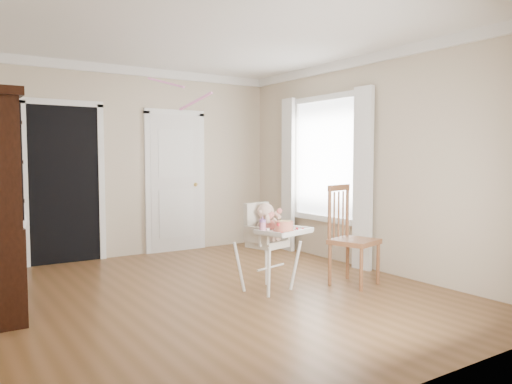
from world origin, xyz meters
TOP-DOWN VIEW (x-y plane):
  - floor at (0.00, 0.00)m, footprint 5.00×5.00m
  - ceiling at (0.00, 0.00)m, footprint 5.00×5.00m
  - wall_back at (0.00, 2.50)m, footprint 4.50×0.00m
  - wall_right at (2.25, 0.00)m, footprint 0.00×5.00m
  - crown_molding at (0.00, 0.00)m, footprint 4.50×5.00m
  - doorway at (-0.90, 2.48)m, footprint 1.06×0.05m
  - closet_door at (0.70, 2.48)m, footprint 0.96×0.09m
  - window_right at (2.18, 0.80)m, footprint 0.13×1.84m
  - high_chair at (0.57, -0.17)m, footprint 0.69×0.79m
  - baby at (0.56, -0.15)m, footprint 0.31×0.22m
  - cake at (0.60, -0.41)m, footprint 0.24×0.24m
  - sippy_cup at (0.39, -0.33)m, footprint 0.07×0.07m
  - dining_chair at (1.51, -0.45)m, footprint 0.56×0.56m
  - streamer at (-0.26, 0.55)m, footprint 0.24×0.45m

SIDE VIEW (x-z plane):
  - floor at x=0.00m, z-range 0.00..0.00m
  - dining_chair at x=1.51m, z-range -0.04..1.07m
  - high_chair at x=0.57m, z-range 0.11..1.07m
  - cake at x=0.60m, z-range 0.66..0.77m
  - baby at x=0.56m, z-range 0.52..0.93m
  - sippy_cup at x=0.39m, z-range 0.65..0.82m
  - closet_door at x=0.70m, z-range -0.04..2.09m
  - doorway at x=-0.90m, z-range 0.00..2.22m
  - window_right at x=2.18m, z-range 0.14..2.44m
  - wall_back at x=0.00m, z-range -0.90..3.60m
  - wall_right at x=2.25m, z-range -1.15..3.85m
  - streamer at x=-0.26m, z-range 2.14..2.29m
  - crown_molding at x=0.00m, z-range 2.58..2.70m
  - ceiling at x=0.00m, z-range 2.70..2.70m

